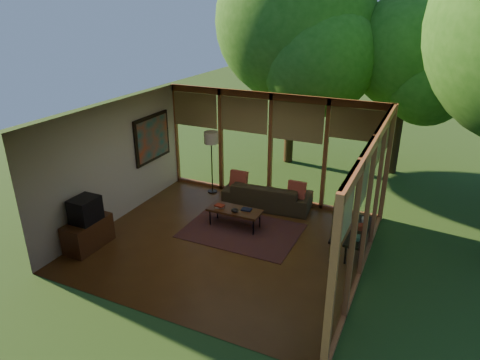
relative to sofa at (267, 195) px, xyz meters
The scene contains 25 objects.
floor 2.03m from the sofa, 94.20° to the right, with size 5.50×5.50×0.00m, color brown.
ceiling 3.12m from the sofa, 94.20° to the right, with size 5.50×5.50×0.00m, color silver.
wall_left 3.67m from the sofa, 145.38° to the right, with size 0.04×5.00×2.70m, color beige.
wall_front 4.62m from the sofa, 91.87° to the right, with size 5.50×0.04×2.70m, color beige.
window_wall_back 1.16m from the sofa, 106.38° to the left, with size 5.50×0.12×2.70m, color #9E5931.
window_wall_right 3.44m from the sofa, 37.54° to the right, with size 0.12×5.00×2.70m, color #9E5931.
tree_nw 5.17m from the sofa, 100.25° to the left, with size 4.50×4.50×6.42m.
tree_ne 5.46m from the sofa, 56.41° to the left, with size 3.09×3.09×4.99m.
rug 1.42m from the sofa, 91.98° to the right, with size 2.47×1.75×0.01m, color #883A13.
sofa is the anchor object (origin of this frame).
pillow_left 0.81m from the sofa, behind, with size 0.43×0.14×0.43m, color maroon.
pillow_right 0.80m from the sofa, ahead, with size 0.42×0.14×0.42m, color maroon.
ct_book_lower 1.46m from the sofa, 115.51° to the right, with size 0.18×0.13×0.03m, color #B4ADA4.
ct_book_upper 1.47m from the sofa, 115.51° to the right, with size 0.20×0.15×0.03m, color maroon.
ct_book_side 1.19m from the sofa, 91.34° to the right, with size 0.21×0.16×0.03m, color black.
ct_bowl 1.39m from the sofa, 99.47° to the right, with size 0.16×0.16×0.07m, color black.
media_cabinet 4.21m from the sofa, 128.38° to the right, with size 0.50×1.00×0.60m, color #532D16.
television 4.24m from the sofa, 128.17° to the right, with size 0.45×0.55×0.50m, color black.
console_book_a 2.71m from the sofa, 33.56° to the right, with size 0.21×0.15×0.08m, color #386250.
console_book_b 2.49m from the sofa, 24.87° to the right, with size 0.23×0.16×0.10m, color maroon.
console_book_c 2.35m from the sofa, 15.96° to the right, with size 0.24×0.18×0.07m, color #B4ADA4.
floor_lamp 1.98m from the sofa, behind, with size 0.36×0.36×1.65m.
coffee_table 1.30m from the sofa, 102.38° to the right, with size 1.20×0.50×0.43m.
side_console 2.51m from the sofa, 25.91° to the right, with size 0.60×1.40×0.46m.
wall_painting 3.18m from the sofa, 168.15° to the right, with size 0.06×1.35×1.15m.
Camera 1 is at (3.57, -6.89, 4.66)m, focal length 32.00 mm.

